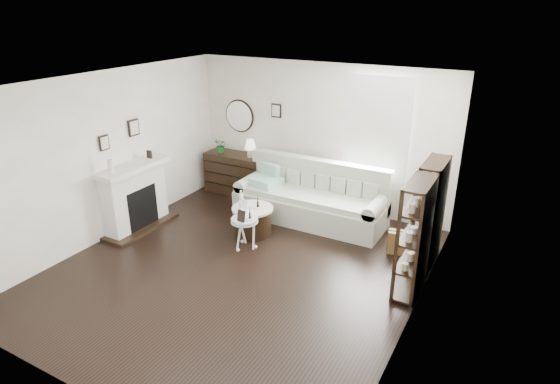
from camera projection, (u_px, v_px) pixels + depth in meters
The scene contains 18 objects.
room at pixel (357, 129), 8.18m from camera, with size 5.50×5.50×5.50m.
fireplace at pixel (135, 199), 8.00m from camera, with size 0.50×1.40×1.84m.
shelf_unit_far at pixel (430, 213), 6.83m from camera, with size 0.30×0.80×1.60m.
shelf_unit_near at pixel (414, 238), 6.11m from camera, with size 0.30×0.80×1.60m.
sofa at pixel (311, 201), 8.40m from camera, with size 2.70×0.93×1.05m.
quilt at pixel (265, 181), 8.59m from camera, with size 0.55×0.45×0.14m, color #227D63.
suitcase at pixel (406, 243), 7.27m from camera, with size 0.55×0.18×0.37m, color brown.
dresser at pixel (236, 174), 9.53m from camera, with size 1.24×0.53×0.83m.
table_lamp at pixel (250, 148), 9.15m from camera, with size 0.22×0.22×0.35m, color beige, non-canonical shape.
potted_plant at pixel (221, 146), 9.42m from camera, with size 0.27×0.23×0.30m, color #1A5C1A.
drum_table at pixel (253, 220), 7.89m from camera, with size 0.69×0.69×0.48m.
pedestal_table at pixel (244, 221), 7.34m from camera, with size 0.43×0.43×0.52m.
eiffel_drum at pixel (258, 202), 7.77m from camera, with size 0.11×0.11×0.19m, color black, non-canonical shape.
bottle_drum at pixel (241, 199), 7.76m from camera, with size 0.07×0.07×0.30m, color silver.
card_frame_drum at pixel (244, 205), 7.65m from camera, with size 0.14×0.01×0.19m, color white.
eiffel_ped at pixel (250, 214), 7.27m from camera, with size 0.10×0.10×0.18m, color black, non-canonical shape.
flask_ped at pixel (241, 209), 7.32m from camera, with size 0.15×0.15×0.27m, color silver, non-canonical shape.
card_frame_ped at pixel (241, 216), 7.19m from camera, with size 0.14×0.01×0.18m, color black.
Camera 1 is at (3.42, -4.95, 3.67)m, focal length 30.00 mm.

